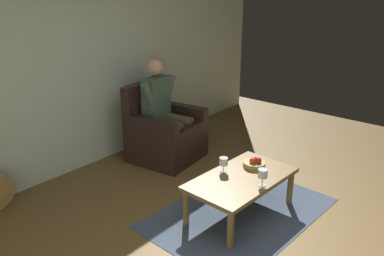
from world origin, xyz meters
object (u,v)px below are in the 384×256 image
armchair (164,134)px  fruit_bowl (255,163)px  coffee_table (241,182)px  person_seated (164,107)px  wine_glass_far (263,174)px  wine_glass_near (224,162)px

armchair → fruit_bowl: bearing=73.8°
fruit_bowl → coffee_table: bearing=5.2°
armchair → coffee_table: 1.54m
person_seated → wine_glass_far: (0.50, 1.68, -0.17)m
wine_glass_near → wine_glass_far: (0.00, 0.43, 0.01)m
wine_glass_far → fruit_bowl: size_ratio=0.74×
person_seated → wine_glass_far: size_ratio=7.79×
armchair → person_seated: person_seated is taller
coffee_table → wine_glass_far: bearing=84.6°
fruit_bowl → person_seated: bearing=-98.2°
wine_glass_near → wine_glass_far: size_ratio=0.90×
coffee_table → wine_glass_far: (0.02, 0.24, 0.17)m
wine_glass_far → coffee_table: bearing=-95.4°
wine_glass_near → wine_glass_far: wine_glass_far is taller
armchair → wine_glass_near: bearing=60.7°
fruit_bowl → wine_glass_far: bearing=41.7°
person_seated → wine_glass_near: 1.36m
armchair → wine_glass_near: (0.49, 1.27, 0.17)m
armchair → wine_glass_near: armchair is taller
wine_glass_near → armchair: bearing=-111.1°
armchair → wine_glass_far: 1.78m
coffee_table → fruit_bowl: 0.29m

